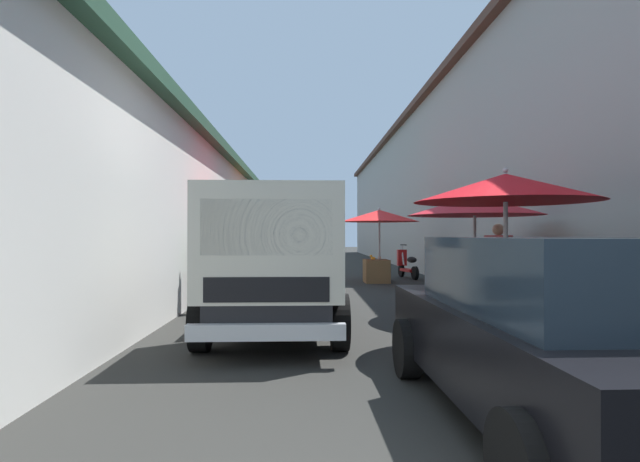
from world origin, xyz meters
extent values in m
plane|color=#282826|center=(13.50, 0.00, 0.00)|extent=(90.00, 90.00, 0.00)
cube|color=silver|center=(15.75, 6.82, 1.82)|extent=(49.50, 7.00, 3.65)
cube|color=#284C38|center=(15.75, 6.82, 3.77)|extent=(49.80, 7.50, 0.24)
cube|color=gray|center=(15.75, -6.82, 3.20)|extent=(49.50, 7.00, 6.41)
cube|color=#4C3328|center=(15.75, -6.82, 6.53)|extent=(49.80, 7.50, 0.24)
cylinder|color=#9E9EA3|center=(15.55, 2.16, 1.06)|extent=(0.06, 0.06, 2.12)
cone|color=#D84C14|center=(15.55, 2.16, 1.95)|extent=(2.26, 2.26, 0.32)
sphere|color=#9E9EA3|center=(15.55, 2.16, 2.16)|extent=(0.07, 0.07, 0.07)
cube|color=#9E7547|center=(15.57, 2.08, 0.35)|extent=(0.86, 0.61, 0.70)
sphere|color=orange|center=(15.41, 2.18, 0.75)|extent=(0.09, 0.09, 0.09)
sphere|color=orange|center=(15.66, 2.14, 0.75)|extent=(0.09, 0.09, 0.09)
sphere|color=orange|center=(15.44, 1.91, 0.75)|extent=(0.09, 0.09, 0.09)
sphere|color=orange|center=(15.49, 2.22, 0.80)|extent=(0.09, 0.09, 0.09)
sphere|color=orange|center=(15.68, 1.99, 0.75)|extent=(0.09, 0.09, 0.09)
sphere|color=orange|center=(15.32, 2.23, 0.75)|extent=(0.09, 0.09, 0.09)
cylinder|color=#9E9EA3|center=(13.97, -1.28, 1.12)|extent=(0.06, 0.06, 2.25)
cone|color=red|center=(13.97, -1.28, 2.06)|extent=(2.47, 2.47, 0.37)
sphere|color=#9E9EA3|center=(13.97, -1.28, 2.29)|extent=(0.07, 0.07, 0.07)
cube|color=brown|center=(13.82, -1.16, 0.35)|extent=(0.93, 0.74, 0.70)
sphere|color=orange|center=(13.86, -1.04, 0.75)|extent=(0.09, 0.09, 0.09)
sphere|color=orange|center=(14.00, -1.02, 0.80)|extent=(0.09, 0.09, 0.09)
sphere|color=orange|center=(13.76, -1.08, 0.75)|extent=(0.09, 0.09, 0.09)
sphere|color=orange|center=(14.14, -1.31, 0.75)|extent=(0.09, 0.09, 0.09)
cylinder|color=#9E9EA3|center=(4.59, -1.46, 1.11)|extent=(0.06, 0.06, 2.23)
cone|color=red|center=(4.59, -1.46, 2.05)|extent=(2.25, 2.25, 0.35)
sphere|color=#9E9EA3|center=(4.59, -1.46, 2.27)|extent=(0.07, 0.07, 0.07)
cube|color=brown|center=(4.54, -1.40, 0.41)|extent=(0.77, 0.57, 0.82)
sphere|color=orange|center=(4.60, -1.45, 0.87)|extent=(0.09, 0.09, 0.09)
sphere|color=orange|center=(4.65, -1.55, 0.87)|extent=(0.09, 0.09, 0.09)
sphere|color=orange|center=(4.45, -1.27, 0.87)|extent=(0.09, 0.09, 0.09)
sphere|color=orange|center=(4.78, -1.49, 0.87)|extent=(0.09, 0.09, 0.09)
sphere|color=orange|center=(4.33, -1.43, 0.87)|extent=(0.09, 0.09, 0.09)
cylinder|color=#9E9EA3|center=(9.85, 2.35, 1.05)|extent=(0.06, 0.06, 2.10)
cone|color=red|center=(9.85, 2.35, 1.92)|extent=(2.39, 2.39, 0.36)
sphere|color=#9E9EA3|center=(9.85, 2.35, 2.14)|extent=(0.07, 0.07, 0.07)
cube|color=brown|center=(9.94, 2.33, 0.38)|extent=(0.83, 0.72, 0.77)
sphere|color=orange|center=(10.19, 2.51, 0.81)|extent=(0.09, 0.09, 0.09)
sphere|color=orange|center=(9.90, 2.33, 0.81)|extent=(0.09, 0.09, 0.09)
sphere|color=orange|center=(10.21, 2.33, 0.81)|extent=(0.09, 0.09, 0.09)
sphere|color=orange|center=(10.21, 2.21, 0.81)|extent=(0.09, 0.09, 0.09)
cylinder|color=#9E9EA3|center=(7.16, -1.95, 1.08)|extent=(0.06, 0.06, 2.16)
cone|color=red|center=(7.16, -1.95, 1.98)|extent=(2.35, 2.35, 0.35)
sphere|color=#9E9EA3|center=(7.16, -1.95, 2.20)|extent=(0.07, 0.07, 0.07)
cube|color=#9E7547|center=(7.06, -2.14, 0.41)|extent=(0.84, 0.77, 0.82)
sphere|color=orange|center=(7.11, -2.08, 0.92)|extent=(0.09, 0.09, 0.09)
sphere|color=orange|center=(7.25, -1.95, 0.86)|extent=(0.09, 0.09, 0.09)
sphere|color=orange|center=(7.28, -2.17, 0.86)|extent=(0.09, 0.09, 0.09)
cube|color=black|center=(2.30, -0.92, 0.57)|extent=(3.93, 1.79, 0.64)
cube|color=#19232D|center=(2.15, -0.92, 1.17)|extent=(2.37, 1.56, 0.56)
cube|color=black|center=(4.21, -0.89, 0.35)|extent=(0.13, 1.65, 0.20)
cube|color=silver|center=(4.22, -0.30, 0.63)|extent=(0.06, 0.24, 0.14)
cube|color=silver|center=(4.25, -1.47, 0.63)|extent=(0.06, 0.24, 0.14)
cylinder|color=black|center=(3.62, -0.04, 0.30)|extent=(0.60, 0.21, 0.60)
cylinder|color=black|center=(3.65, -1.76, 0.30)|extent=(0.60, 0.21, 0.60)
cube|color=black|center=(6.45, 1.48, 0.50)|extent=(4.82, 1.53, 0.36)
cube|color=beige|center=(4.82, 1.45, 1.38)|extent=(1.56, 1.77, 1.40)
cube|color=#19232D|center=(4.08, 1.44, 1.55)|extent=(0.08, 1.47, 0.63)
cube|color=#19232D|center=(4.82, 1.45, 1.55)|extent=(1.07, 1.79, 0.45)
cube|color=black|center=(4.07, 1.44, 0.86)|extent=(0.08, 1.40, 0.28)
cube|color=silver|center=(3.99, 1.44, 0.40)|extent=(0.14, 1.75, 0.18)
cube|color=gray|center=(7.28, 0.66, 0.93)|extent=(3.16, 0.10, 0.50)
cube|color=gray|center=(7.26, 2.31, 0.93)|extent=(3.16, 0.10, 0.50)
cube|color=gray|center=(8.82, 1.51, 0.93)|extent=(0.08, 1.65, 0.50)
cylinder|color=black|center=(4.83, 0.58, 0.36)|extent=(0.72, 0.23, 0.72)
cylinder|color=black|center=(4.81, 2.33, 0.36)|extent=(0.72, 0.23, 0.72)
cylinder|color=black|center=(7.90, 0.62, 0.36)|extent=(0.72, 0.23, 0.72)
cylinder|color=black|center=(7.88, 2.37, 0.36)|extent=(0.72, 0.23, 0.72)
cylinder|color=#665B4C|center=(8.06, -2.79, 0.42)|extent=(0.14, 0.14, 0.83)
cylinder|color=#665B4C|center=(8.21, -2.71, 0.42)|extent=(0.14, 0.14, 0.83)
cube|color=#B73333|center=(8.14, -2.75, 1.15)|extent=(0.52, 0.42, 0.63)
sphere|color=tan|center=(8.14, -2.75, 1.57)|extent=(0.23, 0.23, 0.23)
cylinder|color=#B73333|center=(7.88, -2.90, 1.18)|extent=(0.08, 0.08, 0.56)
cylinder|color=#B73333|center=(8.39, -2.61, 1.18)|extent=(0.08, 0.08, 0.56)
cylinder|color=navy|center=(8.00, 2.73, 0.38)|extent=(0.14, 0.14, 0.76)
cylinder|color=navy|center=(7.94, 2.87, 0.38)|extent=(0.14, 0.14, 0.76)
cube|color=#4C8C59|center=(7.97, 2.80, 1.05)|extent=(0.36, 0.49, 0.57)
sphere|color=#A57A5B|center=(7.97, 2.80, 1.44)|extent=(0.21, 0.21, 0.21)
cylinder|color=#4C8C59|center=(8.07, 2.55, 1.08)|extent=(0.08, 0.08, 0.51)
cylinder|color=#4C8C59|center=(7.86, 3.05, 1.08)|extent=(0.08, 0.08, 0.51)
cylinder|color=black|center=(15.88, -2.34, 0.22)|extent=(0.45, 0.16, 0.44)
cylinder|color=black|center=(14.65, -2.54, 0.22)|extent=(0.45, 0.18, 0.44)
cube|color=red|center=(15.22, -2.45, 0.27)|extent=(0.93, 0.43, 0.08)
ellipsoid|color=black|center=(14.92, -2.50, 0.64)|extent=(0.60, 0.35, 0.20)
cube|color=red|center=(15.83, -2.34, 0.67)|extent=(0.19, 0.34, 0.56)
cylinder|color=silver|center=(15.76, -2.36, 0.77)|extent=(0.28, 0.11, 0.68)
cylinder|color=black|center=(15.69, -2.37, 1.12)|extent=(0.55, 0.13, 0.04)
cylinder|color=red|center=(8.71, 1.61, 0.42)|extent=(0.30, 0.30, 0.03)
cylinder|color=red|center=(8.82, 1.61, 0.21)|extent=(0.04, 0.04, 0.42)
cylinder|color=red|center=(8.71, 1.72, 0.21)|extent=(0.04, 0.04, 0.42)
cylinder|color=red|center=(8.60, 1.61, 0.21)|extent=(0.04, 0.04, 0.42)
cylinder|color=red|center=(8.71, 1.50, 0.21)|extent=(0.04, 0.04, 0.42)
camera|label=1|loc=(-1.49, 1.00, 1.47)|focal=27.97mm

